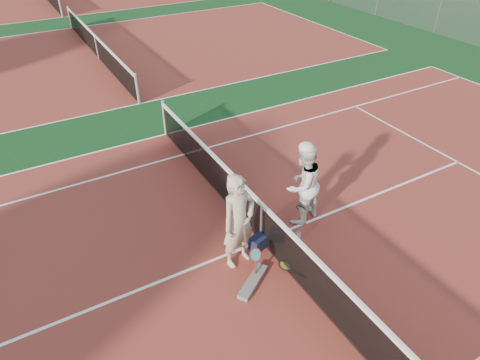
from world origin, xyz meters
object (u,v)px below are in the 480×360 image
net_main (262,223)px  sports_bag_navy (259,242)px  racket_spare (285,267)px  player_a (239,221)px  sports_bag_purple (277,235)px  racket_red (255,260)px  racket_black_held (301,214)px  water_bottle (298,238)px  player_b (303,184)px

net_main → sports_bag_navy: net_main is taller
racket_spare → sports_bag_navy: (-0.14, 0.78, 0.08)m
player_a → sports_bag_purple: player_a is taller
racket_red → sports_bag_navy: size_ratio=1.45×
sports_bag_navy → sports_bag_purple: 0.48m
player_a → sports_bag_purple: (1.02, 0.13, -0.91)m
racket_black_held → sports_bag_navy: size_ratio=1.47×
racket_red → water_bottle: bearing=-49.0°
racket_black_held → racket_spare: racket_black_held is taller
racket_red → water_bottle: racket_red is taller
net_main → sports_bag_navy: bearing=-136.8°
player_a → racket_red: player_a is taller
net_main → player_a: bearing=-159.9°
player_b → racket_black_held: player_b is taller
player_a → water_bottle: 1.62m
racket_red → racket_black_held: racket_black_held is taller
player_a → sports_bag_navy: bearing=-0.5°
sports_bag_navy → water_bottle: bearing=-20.3°
player_a → player_b: player_a is taller
racket_black_held → player_a: bearing=-18.0°
net_main → racket_red: 0.89m
player_a → sports_bag_navy: size_ratio=5.56×
net_main → racket_spare: size_ratio=18.40×
racket_red → water_bottle: (1.20, 0.21, -0.12)m
sports_bag_purple → player_b: bearing=21.2°
net_main → racket_black_held: net_main is taller
net_main → racket_spare: net_main is taller
player_b → racket_spare: (-1.17, -1.13, -0.90)m
racket_spare → racket_red: bearing=34.7°
net_main → racket_black_held: size_ratio=20.19×
racket_black_held → racket_spare: (-1.08, -0.99, -0.21)m
player_a → sports_bag_navy: 1.04m
player_b → racket_red: (-1.70, -0.86, -0.70)m
net_main → racket_black_held: (1.07, 0.06, -0.24)m
player_b → water_bottle: 1.16m
water_bottle → sports_bag_purple: bearing=135.9°
racket_black_held → water_bottle: 0.66m
sports_bag_navy → sports_bag_purple: size_ratio=1.21×
player_a → racket_spare: bearing=-56.5°
player_b → racket_black_held: bearing=43.5°
net_main → racket_spare: bearing=-90.7°
racket_spare → water_bottle: (0.66, 0.49, 0.09)m
water_bottle → sports_bag_navy: bearing=159.7°
player_a → racket_black_held: 1.94m
player_b → water_bottle: bearing=37.5°
player_a → water_bottle: size_ratio=6.87×
player_a → racket_black_held: bearing=-1.8°
racket_black_held → sports_bag_navy: racket_black_held is taller
player_a → sports_bag_purple: size_ratio=6.70×
water_bottle → racket_spare: bearing=-143.8°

